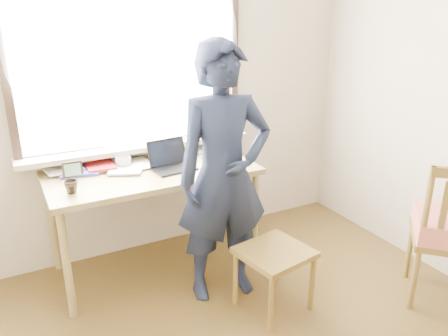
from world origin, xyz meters
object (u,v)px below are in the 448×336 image
mug_white (123,162)px  person (224,176)px  laptop (171,162)px  desk (152,180)px  mug_dark (71,187)px  work_chair (274,259)px

mug_white → person: size_ratio=0.07×
laptop → mug_white: laptop is taller
laptop → person: person is taller
desk → mug_dark: size_ratio=16.58×
laptop → mug_white: 0.36m
desk → laptop: (0.14, -0.04, 0.14)m
mug_white → work_chair: bearing=-55.6°
laptop → person: 0.54m
mug_white → laptop: bearing=-30.0°
mug_white → desk: bearing=-40.5°
laptop → desk: bearing=166.2°
desk → mug_white: (-0.17, 0.15, 0.13)m
mug_white → work_chair: mug_white is taller
laptop → work_chair: bearing=-65.3°
mug_dark → person: 1.00m
mug_white → mug_dark: bearing=-142.9°
mug_dark → person: (0.94, -0.36, 0.03)m
desk → person: person is taller
desk → laptop: bearing=-13.8°
desk → laptop: laptop is taller
person → mug_white: bearing=134.6°
work_chair → desk: bearing=121.1°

